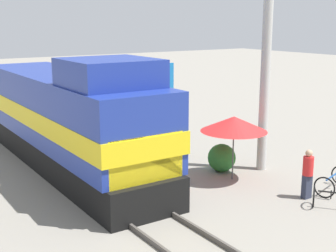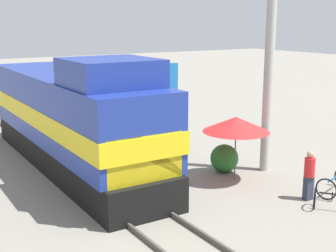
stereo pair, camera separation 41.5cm
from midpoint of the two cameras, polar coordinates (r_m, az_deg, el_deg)
ground_plane at (r=15.13m, az=-6.31°, el=-9.30°), size 120.00×120.00×0.00m
rail_near at (r=14.82m, az=-8.81°, el=-9.56°), size 0.08×32.99×0.15m
rail_far at (r=15.42m, az=-3.92°, el=-8.52°), size 0.08×32.99×0.15m
locomotive at (r=18.17m, az=-12.45°, el=0.74°), size 2.90×12.47×4.51m
utility_pole at (r=17.78m, az=11.22°, el=8.37°), size 1.80×0.36×8.60m
vendor_umbrella at (r=16.75m, az=7.34°, el=0.26°), size 2.39×2.39×2.34m
billboard_sign at (r=19.95m, az=-2.00°, el=4.71°), size 1.70×0.12×3.88m
shrub_cluster at (r=17.97m, az=5.91°, el=-3.88°), size 1.07×1.07×1.07m
person_bystander at (r=15.73m, az=15.94°, el=-5.45°), size 0.34×0.34×1.64m
bicycle at (r=16.77m, az=18.82°, el=-6.36°), size 1.76×1.16×0.72m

